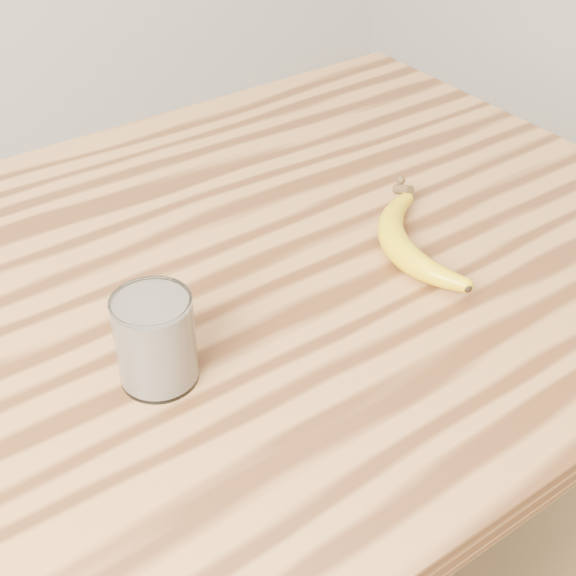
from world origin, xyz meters
TOP-DOWN VIEW (x-y plane):
  - table at (0.00, 0.00)m, footprint 1.20×0.80m
  - smoothie_glass at (-0.10, -0.10)m, footprint 0.07×0.07m
  - banana at (0.21, -0.08)m, footprint 0.19×0.28m

SIDE VIEW (x-z plane):
  - table at x=0.00m, z-range 0.32..1.22m
  - banana at x=0.21m, z-range 0.90..0.93m
  - smoothie_glass at x=-0.10m, z-range 0.90..0.99m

